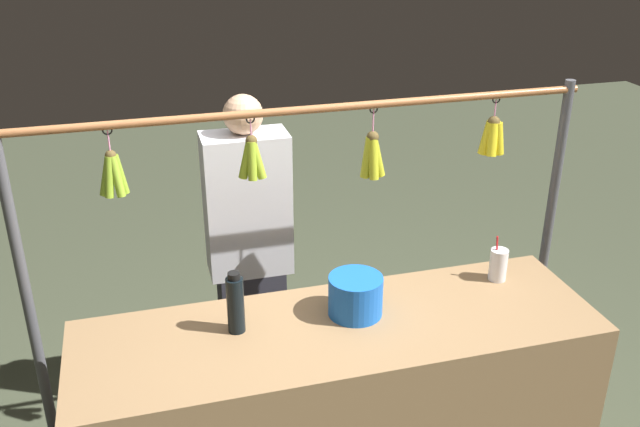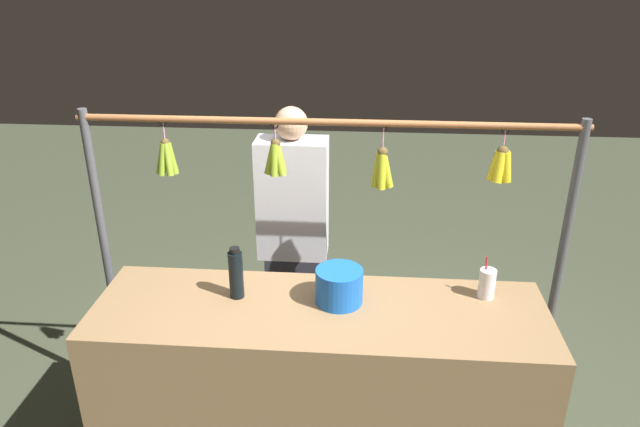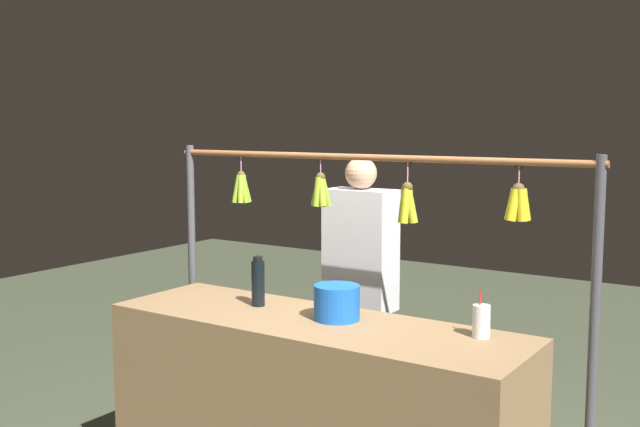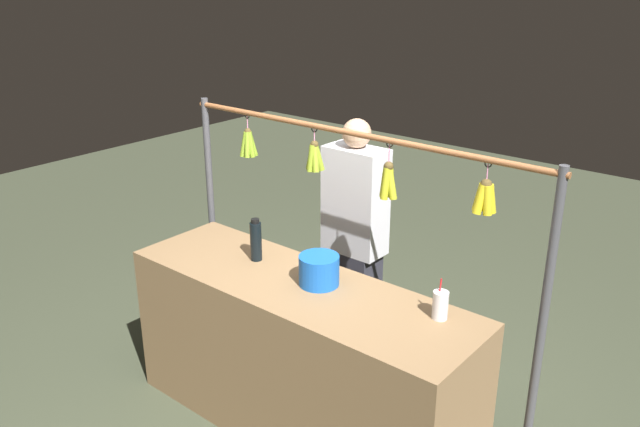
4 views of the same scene
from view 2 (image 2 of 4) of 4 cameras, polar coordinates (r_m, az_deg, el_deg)
The scene contains 6 objects.
market_counter at distance 2.90m, azimuth -0.07°, elevation -16.71°, with size 2.02×0.62×0.91m, color olive.
display_rack at distance 2.86m, azimuth 1.13°, elevation 0.15°, with size 2.35×0.12×1.68m.
water_bottle at distance 2.69m, azimuth -8.12°, elevation -5.78°, with size 0.07×0.07×0.25m.
blue_bucket at distance 2.64m, azimuth 1.86°, elevation -7.01°, with size 0.21×0.21×0.16m, color blue.
drink_cup at distance 2.78m, azimuth 15.82°, elevation -6.52°, with size 0.08×0.08×0.20m.
vendor_person at distance 3.37m, azimuth -2.56°, elevation -3.38°, with size 0.38×0.21×1.62m.
Camera 2 is at (-0.18, 2.20, 2.34)m, focal length 33.13 mm.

